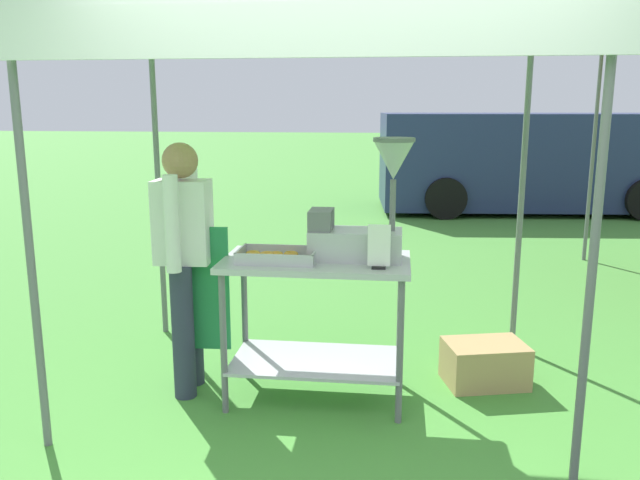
% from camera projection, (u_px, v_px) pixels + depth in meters
% --- Properties ---
extents(ground_plane, '(70.00, 70.00, 0.00)m').
position_uv_depth(ground_plane, '(379.00, 242.00, 8.71)').
color(ground_plane, '#478E38').
extents(stall_canopy, '(2.98, 2.02, 2.32)m').
position_uv_depth(stall_canopy, '(318.00, 36.00, 3.73)').
color(stall_canopy, slate).
rests_on(stall_canopy, ground).
extents(donut_cart, '(1.14, 0.63, 0.91)m').
position_uv_depth(donut_cart, '(316.00, 299.00, 3.96)').
color(donut_cart, '#B7B7BC').
rests_on(donut_cart, ground).
extents(donut_tray, '(0.47, 0.28, 0.07)m').
position_uv_depth(donut_tray, '(276.00, 257.00, 3.84)').
color(donut_tray, '#B7B7BC').
rests_on(donut_tray, donut_cart).
extents(donut_fryer, '(0.62, 0.28, 0.74)m').
position_uv_depth(donut_fryer, '(364.00, 217.00, 3.85)').
color(donut_fryer, '#B7B7BC').
rests_on(donut_fryer, donut_cart).
extents(menu_sign, '(0.13, 0.05, 0.26)m').
position_uv_depth(menu_sign, '(379.00, 250.00, 3.65)').
color(menu_sign, black).
rests_on(menu_sign, donut_cart).
extents(vendor, '(0.46, 0.53, 1.61)m').
position_uv_depth(vendor, '(185.00, 256.00, 4.02)').
color(vendor, '#2D3347').
rests_on(vendor, ground).
extents(supply_crate, '(0.59, 0.48, 0.28)m').
position_uv_depth(supply_crate, '(485.00, 363.00, 4.27)').
color(supply_crate, tan).
rests_on(supply_crate, ground).
extents(van_navy, '(5.32, 2.42, 1.69)m').
position_uv_depth(van_navy, '(532.00, 161.00, 11.17)').
color(van_navy, navy).
rests_on(van_navy, ground).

